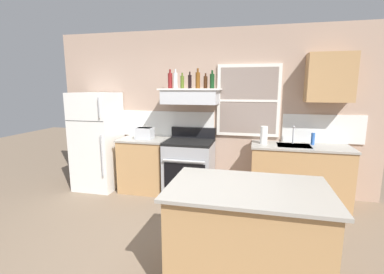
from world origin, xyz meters
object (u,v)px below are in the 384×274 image
(toaster, at_px, (145,133))
(bottle_brown_stout, at_px, (206,82))
(refrigerator, at_px, (97,141))
(bottle_amber_wine, at_px, (198,80))
(bottle_olive_oil_square, at_px, (182,82))
(kitchen_island, at_px, (246,234))
(bottle_clear_tall, at_px, (176,80))
(bottle_dark_green_wine, at_px, (212,81))
(bottle_red_label_wine, at_px, (170,80))
(dish_soap_bottle, at_px, (313,139))
(bottle_balsamic_dark, at_px, (190,81))
(stove_range, at_px, (189,167))
(paper_towel_roll, at_px, (264,135))

(toaster, bearing_deg, bottle_brown_stout, 8.90)
(refrigerator, height_order, bottle_amber_wine, bottle_amber_wine)
(bottle_olive_oil_square, bearing_deg, toaster, -175.39)
(bottle_amber_wine, height_order, kitchen_island, bottle_amber_wine)
(bottle_amber_wine, xyz_separation_m, kitchen_island, (0.88, -2.00, -1.42))
(bottle_clear_tall, xyz_separation_m, bottle_dark_green_wine, (0.59, 0.01, -0.01))
(bottle_red_label_wine, distance_m, dish_soap_bottle, 2.39)
(bottle_clear_tall, height_order, bottle_brown_stout, bottle_clear_tall)
(toaster, distance_m, bottle_balsamic_dark, 1.14)
(bottle_balsamic_dark, xyz_separation_m, bottle_brown_stout, (0.24, 0.09, -0.01))
(stove_range, bearing_deg, bottle_dark_green_wine, 13.79)
(refrigerator, distance_m, toaster, 0.90)
(bottle_olive_oil_square, bearing_deg, bottle_red_label_wine, 160.63)
(stove_range, bearing_deg, bottle_amber_wine, 44.18)
(bottle_balsamic_dark, bearing_deg, stove_range, -84.39)
(bottle_balsamic_dark, bearing_deg, dish_soap_bottle, 2.20)
(bottle_amber_wine, bearing_deg, bottle_clear_tall, -174.34)
(bottle_olive_oil_square, distance_m, bottle_dark_green_wine, 0.47)
(refrigerator, xyz_separation_m, kitchen_island, (2.64, -1.87, -0.38))
(refrigerator, bearing_deg, kitchen_island, -35.24)
(bottle_red_label_wine, height_order, dish_soap_bottle, bottle_red_label_wine)
(bottle_red_label_wine, bearing_deg, bottle_balsamic_dark, -10.12)
(kitchen_island, bearing_deg, toaster, 133.08)
(bottle_olive_oil_square, bearing_deg, dish_soap_bottle, 2.57)
(bottle_brown_stout, bearing_deg, bottle_balsamic_dark, -159.74)
(bottle_balsamic_dark, distance_m, bottle_dark_green_wine, 0.35)
(bottle_brown_stout, bearing_deg, bottle_amber_wine, -159.99)
(bottle_olive_oil_square, height_order, bottle_dark_green_wine, bottle_dark_green_wine)
(bottle_balsamic_dark, relative_size, bottle_brown_stout, 1.09)
(bottle_balsamic_dark, xyz_separation_m, bottle_dark_green_wine, (0.35, 0.02, 0.01))
(stove_range, bearing_deg, dish_soap_bottle, 4.18)
(refrigerator, relative_size, paper_towel_roll, 6.20)
(bottle_red_label_wine, bearing_deg, stove_range, -19.84)
(toaster, bearing_deg, bottle_olive_oil_square, 4.61)
(bottle_clear_tall, relative_size, bottle_brown_stout, 1.28)
(toaster, height_order, paper_towel_roll, paper_towel_roll)
(bottle_clear_tall, bearing_deg, kitchen_island, -57.81)
(dish_soap_bottle, bearing_deg, toaster, -176.93)
(toaster, height_order, bottle_red_label_wine, bottle_red_label_wine)
(refrigerator, xyz_separation_m, bottle_red_label_wine, (1.30, 0.15, 1.03))
(refrigerator, bearing_deg, bottle_olive_oil_square, 2.64)
(bottle_dark_green_wine, xyz_separation_m, kitchen_island, (0.65, -1.97, -1.40))
(bottle_brown_stout, xyz_separation_m, bottle_dark_green_wine, (0.12, -0.07, 0.02))
(bottle_brown_stout, bearing_deg, toaster, -171.10)
(bottle_olive_oil_square, relative_size, bottle_dark_green_wine, 0.88)
(toaster, xyz_separation_m, bottle_balsamic_dark, (0.76, 0.07, 0.84))
(stove_range, relative_size, bottle_dark_green_wine, 3.93)
(bottle_red_label_wine, relative_size, bottle_brown_stout, 1.27)
(refrigerator, distance_m, bottle_balsamic_dark, 1.93)
(stove_range, distance_m, bottle_clear_tall, 1.43)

